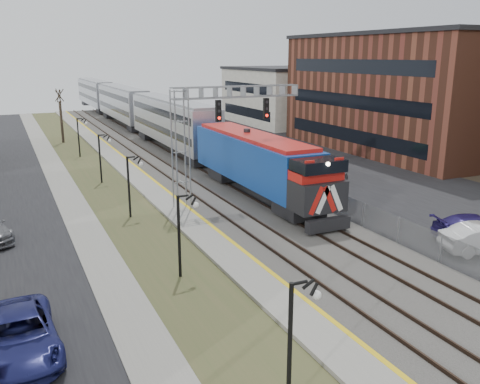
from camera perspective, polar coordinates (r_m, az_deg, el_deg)
street_west at (r=39.40m, az=-25.23°, el=-1.18°), size 7.00×120.00×0.04m
sidewalk at (r=39.57m, az=-18.74°, el=-0.43°), size 2.00×120.00×0.08m
grass_median at (r=39.97m, az=-14.48°, el=0.04°), size 4.00×120.00×0.06m
platform at (r=40.56m, az=-10.34°, el=0.63°), size 2.00×120.00×0.24m
ballast_bed at (r=42.05m, az=-3.75°, el=1.33°), size 8.00×120.00×0.20m
parking_lot at (r=47.62m, az=9.83°, el=2.67°), size 16.00×120.00×0.04m
platform_edge at (r=40.75m, az=-9.15°, el=0.93°), size 0.24×120.00×0.01m
track_near at (r=41.35m, az=-6.33°, el=1.28°), size 1.58×120.00×0.15m
track_far at (r=42.56m, az=-1.87°, el=1.76°), size 1.58×120.00×0.15m
train at (r=69.60m, az=-11.54°, el=8.89°), size 3.00×85.85×5.33m
signal_gantry at (r=33.61m, az=-3.96°, el=7.37°), size 9.00×1.07×8.15m
lampposts at (r=23.83m, az=-7.07°, el=-4.86°), size 0.14×62.14×4.00m
fence at (r=43.55m, az=1.39°, el=2.78°), size 0.04×120.00×1.60m
buildings_east at (r=53.38m, az=25.22°, el=9.64°), size 16.00×76.00×15.00m
car_lot_d at (r=31.49m, az=24.95°, el=-3.70°), size 5.21×3.26×1.41m
car_lot_e at (r=41.67m, az=9.58°, el=1.91°), size 4.60×2.79×1.46m
car_lot_f at (r=47.60m, az=6.13°, el=3.62°), size 4.25×1.79×1.36m
car_street_a at (r=19.69m, az=-23.47°, el=-14.62°), size 2.68×5.40×1.47m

